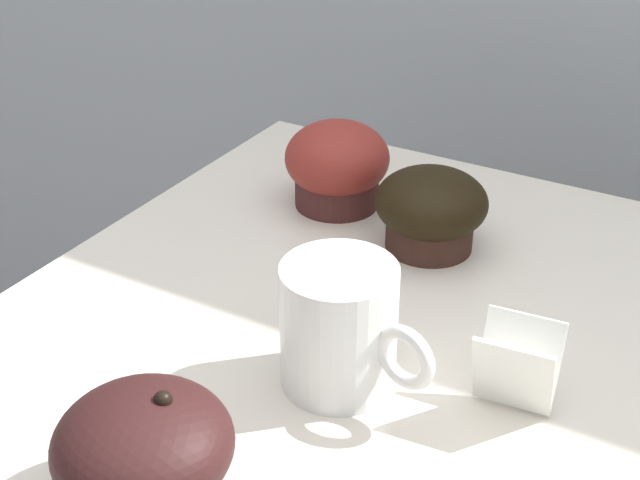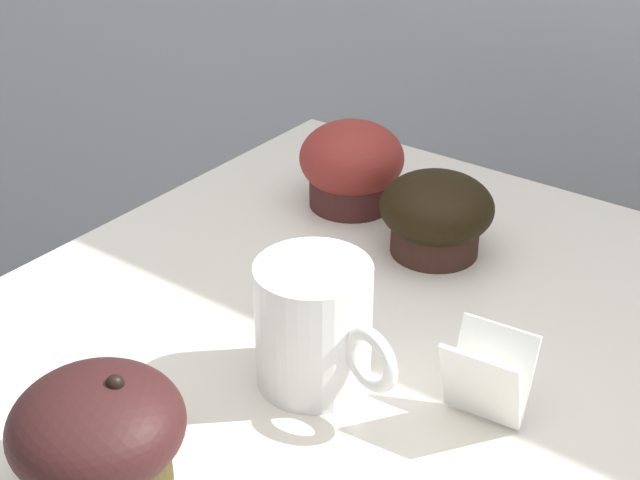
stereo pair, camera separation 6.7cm
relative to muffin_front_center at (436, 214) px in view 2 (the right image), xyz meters
name	(u,v)px [view 2 (the right image)]	position (x,y,z in m)	size (l,w,h in m)	color
muffin_front_center	(436,214)	(0.00, 0.00, 0.00)	(0.09, 0.09, 0.07)	#371F17
muffin_back_left	(98,435)	(-0.02, -0.34, 0.00)	(0.10, 0.10, 0.08)	#3A3115
muffin_back_right	(352,165)	(-0.10, 0.03, 0.00)	(0.09, 0.09, 0.08)	#45201E
coffee_cup	(315,323)	(0.02, -0.19, 0.01)	(0.11, 0.08, 0.09)	white
price_card	(486,379)	(0.13, -0.16, 0.00)	(0.05, 0.05, 0.06)	white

